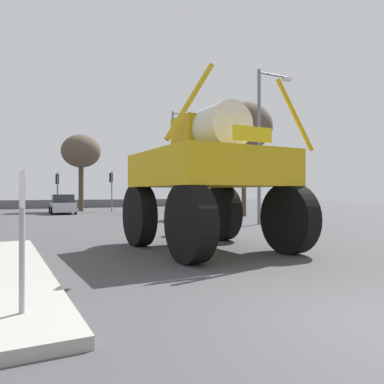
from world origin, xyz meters
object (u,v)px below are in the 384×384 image
Objects in this scene: sedan_ahead at (62,205)px; traffic_signal_far_right at (57,184)px; streetlight_far_right at (174,156)px; traffic_signal_near_right at (219,163)px; traffic_signal_far_left at (111,183)px; oversize_sprayer at (209,176)px; lane_arrow_sign at (22,215)px; bare_tree_far_center at (81,152)px; bare_tree_right at (244,127)px; streetlight_near_right at (262,138)px.

traffic_signal_far_right is (-0.19, 1.52, 1.69)m from sedan_ahead.
sedan_ahead is 0.47× the size of streetlight_far_right.
streetlight_far_right is (9.54, -2.26, 2.49)m from traffic_signal_far_right.
traffic_signal_near_right is 1.15× the size of traffic_signal_far_left.
streetlight_far_right is at bearing -24.13° from traffic_signal_far_left.
oversize_sprayer is 5.74m from traffic_signal_near_right.
traffic_signal_near_right reaches higher than lane_arrow_sign.
oversize_sprayer is 1.50× the size of traffic_signal_far_left.
traffic_signal_near_right is 17.17m from streetlight_far_right.
bare_tree_far_center is at bearing 77.79° from lane_arrow_sign.
lane_arrow_sign is 0.53× the size of traffic_signal_far_right.
traffic_signal_far_right is 0.41× the size of bare_tree_right.
oversize_sprayer is 0.59× the size of streetlight_far_right.
traffic_signal_far_left is at bearing 72.66° from lane_arrow_sign.
bare_tree_right reaches higher than oversize_sprayer.
traffic_signal_far_left is (0.24, 18.48, -0.39)m from traffic_signal_near_right.
bare_tree_right is at bearing -44.60° from traffic_signal_far_right.
traffic_signal_far_right is at bearing 115.01° from streetlight_near_right.
traffic_signal_far_left is at bearing -67.02° from sedan_ahead.
traffic_signal_far_right is 10.11m from streetlight_far_right.
traffic_signal_far_left is at bearing -0.04° from traffic_signal_far_right.
bare_tree_right reaches higher than traffic_signal_far_right.
traffic_signal_far_right is at bearing 135.40° from bare_tree_right.
traffic_signal_far_left is (8.58, 27.48, 1.21)m from lane_arrow_sign.
traffic_signal_far_left is at bearing 120.90° from bare_tree_right.
sedan_ahead is 1.04× the size of traffic_signal_near_right.
sedan_ahead is 0.53× the size of bare_tree_right.
traffic_signal_far_left reaches higher than lane_arrow_sign.
streetlight_near_right is at bearing -73.41° from bare_tree_far_center.
traffic_signal_far_left is (4.31, 1.52, 1.84)m from sedan_ahead.
bare_tree_far_center is (-1.98, 20.38, 2.37)m from traffic_signal_near_right.
streetlight_far_right is (13.62, 25.22, 3.54)m from lane_arrow_sign.
sedan_ahead is 1.27× the size of traffic_signal_far_right.
lane_arrow_sign is 0.43× the size of traffic_signal_near_right.
lane_arrow_sign is at bearing -102.21° from bare_tree_far_center.
streetlight_near_right is 0.91× the size of streetlight_far_right.
oversize_sprayer reaches higher than traffic_signal_near_right.
streetlight_near_right is (7.87, -16.86, 2.10)m from traffic_signal_far_right.
traffic_signal_far_right is (-1.06, 23.17, 0.29)m from oversize_sprayer.
bare_tree_right is (9.92, 12.34, 4.14)m from oversize_sprayer.
streetlight_far_right reaches higher than bare_tree_right.
traffic_signal_far_right is 4.16m from bare_tree_far_center.
bare_tree_far_center is at bearing 150.18° from streetlight_far_right.
streetlight_far_right is at bearing 61.64° from lane_arrow_sign.
oversize_sprayer reaches higher than traffic_signal_far_left.
oversize_sprayer reaches higher than lane_arrow_sign.
traffic_signal_near_right is at bearing -90.75° from traffic_signal_far_left.
traffic_signal_far_left is 0.44× the size of streetlight_near_right.
sedan_ahead is at bearing -160.58° from traffic_signal_far_left.
oversize_sprayer is 0.77× the size of bare_tree_far_center.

